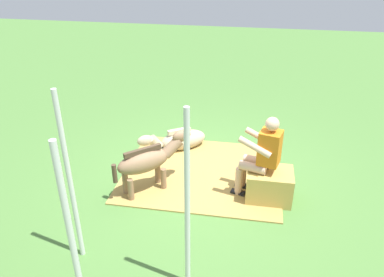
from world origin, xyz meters
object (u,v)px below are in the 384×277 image
hay_bale (269,185)px  tent_pole_mid (74,250)px  person_seated (261,154)px  tent_pole_left (187,206)px  tent_pole_right (70,181)px  pony_lying (178,140)px  pony_standing (149,160)px

hay_bale → tent_pole_mid: size_ratio=0.31×
person_seated → tent_pole_mid: (1.64, 2.64, 0.36)m
tent_pole_left → tent_pole_mid: size_ratio=1.00×
person_seated → tent_pole_right: (2.16, 1.62, 0.36)m
pony_lying → tent_pole_right: (0.66, 2.86, 0.92)m
person_seated → tent_pole_left: size_ratio=0.61×
person_seated → pony_standing: bearing=4.3°
hay_bale → tent_pole_left: size_ratio=0.31×
tent_pole_left → tent_pole_right: 1.42m
pony_standing → tent_pole_right: tent_pole_right is taller
pony_standing → tent_pole_left: (-0.92, 1.72, 0.57)m
pony_standing → hay_bale: bearing=-177.0°
pony_standing → tent_pole_right: 1.67m
tent_pole_left → tent_pole_mid: bearing=42.0°
tent_pole_right → hay_bale: bearing=-145.5°
person_seated → tent_pole_right: 2.73m
pony_standing → tent_pole_mid: tent_pole_mid is taller
hay_bale → tent_pole_mid: bearing=55.4°
hay_bale → pony_lying: (1.66, -1.26, -0.05)m
hay_bale → tent_pole_left: tent_pole_left is taller
tent_pole_right → tent_pole_mid: (-0.52, 1.01, 0.00)m
hay_bale → tent_pole_mid: 3.29m
pony_lying → tent_pole_mid: bearing=88.0°
hay_bale → pony_standing: size_ratio=0.62×
tent_pole_mid → tent_pole_right: bearing=-62.8°
person_seated → pony_lying: 2.02m
pony_standing → tent_pole_left: 2.03m
person_seated → hay_bale: bearing=169.4°
pony_lying → tent_pole_mid: (0.14, 3.87, 0.92)m
pony_lying → tent_pole_right: size_ratio=0.57×
hay_bale → tent_pole_right: 2.95m
hay_bale → pony_lying: 2.09m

